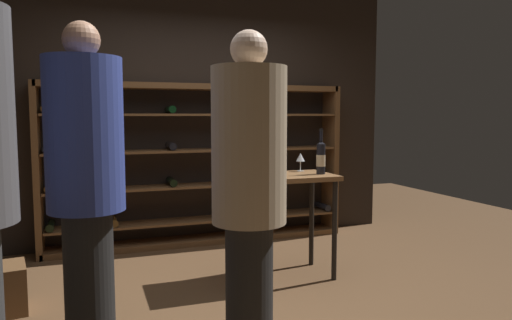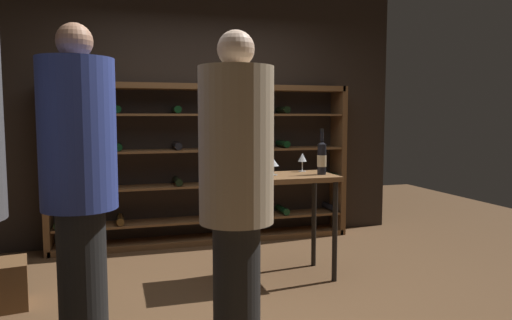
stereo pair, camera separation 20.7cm
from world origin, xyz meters
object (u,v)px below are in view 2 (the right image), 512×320
object	(u,v)px
tasting_table	(281,190)
wine_bottle_green_slim	(322,158)
person_host_in_suit	(79,170)
wine_rack	(204,165)
wine_glass_stemmed_right	(274,163)
wine_bottle_gold_foil	(258,160)
wine_bottle_black_capsule	(267,162)
wine_glass_stemmed_left	(302,158)
person_bystander_dark_jacket	(236,182)

from	to	relation	value
tasting_table	wine_bottle_green_slim	distance (m)	0.45
wine_bottle_green_slim	person_host_in_suit	bearing A→B (deg)	-160.16
wine_rack	wine_glass_stemmed_right	bearing A→B (deg)	-74.91
wine_bottle_green_slim	wine_bottle_gold_foil	xyz separation A→B (m)	(-0.51, 0.19, -0.02)
wine_rack	person_host_in_suit	size ratio (longest dim) A/B	1.68
wine_bottle_black_capsule	tasting_table	bearing A→B (deg)	22.00
person_host_in_suit	wine_bottle_green_slim	xyz separation A→B (m)	(1.90, 0.69, -0.03)
wine_rack	wine_bottle_black_capsule	distance (m)	1.42
tasting_table	person_host_in_suit	distance (m)	1.75
person_host_in_suit	wine_glass_stemmed_left	xyz separation A→B (m)	(1.82, 0.93, -0.06)
wine_bottle_green_slim	wine_glass_stemmed_left	world-z (taller)	wine_bottle_green_slim
person_host_in_suit	wine_rack	bearing A→B (deg)	10.48
wine_bottle_black_capsule	wine_bottle_green_slim	bearing A→B (deg)	-0.66
person_bystander_dark_jacket	wine_bottle_black_capsule	size ratio (longest dim) A/B	5.24
wine_rack	wine_bottle_green_slim	size ratio (longest dim) A/B	8.35
wine_bottle_green_slim	wine_bottle_black_capsule	size ratio (longest dim) A/B	1.10
wine_bottle_green_slim	wine_bottle_black_capsule	distance (m)	0.49
tasting_table	wine_bottle_gold_foil	bearing A→B (deg)	142.66
wine_bottle_black_capsule	wine_glass_stemmed_right	size ratio (longest dim) A/B	2.58
tasting_table	person_bystander_dark_jacket	size ratio (longest dim) A/B	0.49
wine_rack	wine_bottle_green_slim	xyz separation A→B (m)	(0.77, -1.39, 0.18)
tasting_table	wine_glass_stemmed_left	bearing A→B (deg)	34.17
person_host_in_suit	person_bystander_dark_jacket	world-z (taller)	person_host_in_suit
wine_glass_stemmed_left	wine_glass_stemmed_right	world-z (taller)	wine_glass_stemmed_left
person_bystander_dark_jacket	wine_glass_stemmed_right	xyz separation A→B (m)	(0.64, 1.23, -0.03)
wine_rack	wine_bottle_black_capsule	xyz separation A→B (m)	(0.28, -1.38, 0.16)
person_host_in_suit	person_bystander_dark_jacket	xyz separation A→B (m)	(0.85, -0.48, -0.04)
wine_glass_stemmed_right	person_bystander_dark_jacket	bearing A→B (deg)	-117.34
tasting_table	wine_glass_stemmed_right	xyz separation A→B (m)	(-0.06, 0.00, 0.23)
wine_rack	person_bystander_dark_jacket	distance (m)	2.57
wine_rack	person_host_in_suit	distance (m)	2.37
wine_glass_stemmed_left	wine_rack	bearing A→B (deg)	121.18
wine_rack	wine_glass_stemmed_right	distance (m)	1.37
person_bystander_dark_jacket	wine_bottle_gold_foil	xyz separation A→B (m)	(0.54, 1.35, -0.01)
person_bystander_dark_jacket	wine_glass_stemmed_right	distance (m)	1.39
wine_bottle_gold_foil	wine_glass_stemmed_left	size ratio (longest dim) A/B	2.11
wine_rack	tasting_table	bearing A→B (deg)	-72.51
wine_bottle_black_capsule	wine_glass_stemmed_right	bearing A→B (deg)	36.72
wine_bottle_black_capsule	wine_bottle_gold_foil	bearing A→B (deg)	95.99
wine_bottle_gold_foil	person_bystander_dark_jacket	bearing A→B (deg)	-111.69
wine_bottle_green_slim	wine_bottle_gold_foil	size ratio (longest dim) A/B	1.12
person_host_in_suit	person_bystander_dark_jacket	distance (m)	0.98
wine_bottle_gold_foil	wine_glass_stemmed_right	world-z (taller)	wine_bottle_gold_foil
wine_rack	person_bystander_dark_jacket	world-z (taller)	person_bystander_dark_jacket
wine_bottle_green_slim	wine_bottle_black_capsule	world-z (taller)	wine_bottle_green_slim
wine_bottle_gold_foil	wine_bottle_black_capsule	distance (m)	0.18
wine_glass_stemmed_left	tasting_table	bearing A→B (deg)	-145.83
wine_bottle_green_slim	wine_glass_stemmed_right	bearing A→B (deg)	170.87
tasting_table	wine_glass_stemmed_left	world-z (taller)	wine_glass_stemmed_left
wine_bottle_green_slim	wine_glass_stemmed_right	size ratio (longest dim) A/B	2.84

